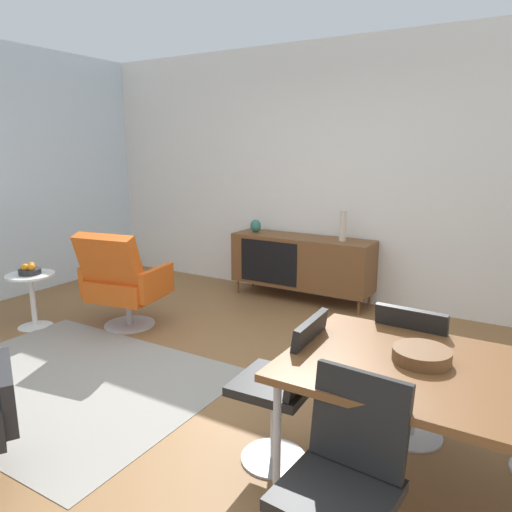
{
  "coord_description": "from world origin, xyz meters",
  "views": [
    {
      "loc": [
        1.98,
        -2.45,
        1.68
      ],
      "look_at": [
        0.09,
        0.7,
        0.85
      ],
      "focal_mm": 33.79,
      "sensor_mm": 36.0,
      "label": 1
    }
  ],
  "objects_px": {
    "side_table_round": "(32,294)",
    "fruit_bowl": "(30,270)",
    "dining_table": "(471,386)",
    "dining_chair_front_left": "(344,481)",
    "dining_chair_back_left": "(414,367)",
    "vase_cobalt": "(256,226)",
    "dining_chair_near_window": "(285,384)",
    "lounge_chair_red": "(123,280)",
    "vase_sculptural_dark": "(343,226)",
    "sideboard": "(301,261)",
    "wooden_bowl_on_table": "(422,355)"
  },
  "relations": [
    {
      "from": "vase_cobalt",
      "to": "dining_table",
      "type": "bearing_deg",
      "value": -45.05
    },
    {
      "from": "dining_chair_front_left",
      "to": "sideboard",
      "type": "bearing_deg",
      "value": 118.19
    },
    {
      "from": "wooden_bowl_on_table",
      "to": "lounge_chair_red",
      "type": "height_order",
      "value": "lounge_chair_red"
    },
    {
      "from": "dining_chair_front_left",
      "to": "dining_chair_near_window",
      "type": "height_order",
      "value": "same"
    },
    {
      "from": "dining_chair_back_left",
      "to": "dining_chair_front_left",
      "type": "xyz_separation_m",
      "value": [
        0.01,
        -1.12,
        0.0
      ]
    },
    {
      "from": "wooden_bowl_on_table",
      "to": "dining_chair_near_window",
      "type": "bearing_deg",
      "value": -176.42
    },
    {
      "from": "vase_cobalt",
      "to": "lounge_chair_red",
      "type": "bearing_deg",
      "value": -105.16
    },
    {
      "from": "dining_chair_back_left",
      "to": "lounge_chair_red",
      "type": "height_order",
      "value": "lounge_chair_red"
    },
    {
      "from": "fruit_bowl",
      "to": "dining_chair_back_left",
      "type": "bearing_deg",
      "value": -0.55
    },
    {
      "from": "sideboard",
      "to": "side_table_round",
      "type": "xyz_separation_m",
      "value": [
        -1.82,
        -2.09,
        -0.12
      ]
    },
    {
      "from": "dining_table",
      "to": "fruit_bowl",
      "type": "height_order",
      "value": "dining_table"
    },
    {
      "from": "lounge_chair_red",
      "to": "dining_chair_back_left",
      "type": "bearing_deg",
      "value": -9.32
    },
    {
      "from": "sideboard",
      "to": "wooden_bowl_on_table",
      "type": "height_order",
      "value": "wooden_bowl_on_table"
    },
    {
      "from": "sideboard",
      "to": "fruit_bowl",
      "type": "distance_m",
      "value": 2.77
    },
    {
      "from": "vase_sculptural_dark",
      "to": "dining_chair_near_window",
      "type": "distance_m",
      "value": 2.81
    },
    {
      "from": "vase_cobalt",
      "to": "fruit_bowl",
      "type": "height_order",
      "value": "vase_cobalt"
    },
    {
      "from": "vase_cobalt",
      "to": "lounge_chair_red",
      "type": "relative_size",
      "value": 0.16
    },
    {
      "from": "vase_sculptural_dark",
      "to": "fruit_bowl",
      "type": "distance_m",
      "value": 3.12
    },
    {
      "from": "side_table_round",
      "to": "dining_chair_near_window",
      "type": "bearing_deg",
      "value": -11.1
    },
    {
      "from": "side_table_round",
      "to": "fruit_bowl",
      "type": "xyz_separation_m",
      "value": [
        0.0,
        -0.0,
        0.24
      ]
    },
    {
      "from": "wooden_bowl_on_table",
      "to": "dining_chair_front_left",
      "type": "xyz_separation_m",
      "value": [
        -0.13,
        -0.6,
        -0.3
      ]
    },
    {
      "from": "dining_table",
      "to": "dining_chair_near_window",
      "type": "relative_size",
      "value": 1.87
    },
    {
      "from": "dining_table",
      "to": "dining_chair_front_left",
      "type": "height_order",
      "value": "dining_chair_front_left"
    },
    {
      "from": "dining_chair_near_window",
      "to": "fruit_bowl",
      "type": "bearing_deg",
      "value": 168.91
    },
    {
      "from": "dining_chair_near_window",
      "to": "fruit_bowl",
      "type": "height_order",
      "value": "dining_chair_near_window"
    },
    {
      "from": "vase_sculptural_dark",
      "to": "sideboard",
      "type": "bearing_deg",
      "value": -179.77
    },
    {
      "from": "vase_sculptural_dark",
      "to": "dining_chair_back_left",
      "type": "xyz_separation_m",
      "value": [
        1.26,
        -2.12,
        -0.41
      ]
    },
    {
      "from": "dining_table",
      "to": "side_table_round",
      "type": "distance_m",
      "value": 3.97
    },
    {
      "from": "vase_cobalt",
      "to": "dining_chair_back_left",
      "type": "distance_m",
      "value": 3.17
    },
    {
      "from": "wooden_bowl_on_table",
      "to": "fruit_bowl",
      "type": "relative_size",
      "value": 1.3
    },
    {
      "from": "dining_chair_back_left",
      "to": "fruit_bowl",
      "type": "height_order",
      "value": "dining_chair_back_left"
    },
    {
      "from": "dining_table",
      "to": "dining_chair_near_window",
      "type": "bearing_deg",
      "value": 179.82
    },
    {
      "from": "wooden_bowl_on_table",
      "to": "lounge_chair_red",
      "type": "bearing_deg",
      "value": 161.58
    },
    {
      "from": "dining_chair_back_left",
      "to": "dining_chair_near_window",
      "type": "bearing_deg",
      "value": -133.94
    },
    {
      "from": "dining_chair_back_left",
      "to": "side_table_round",
      "type": "distance_m",
      "value": 3.55
    },
    {
      "from": "vase_sculptural_dark",
      "to": "fruit_bowl",
      "type": "relative_size",
      "value": 1.62
    },
    {
      "from": "vase_sculptural_dark",
      "to": "side_table_round",
      "type": "relative_size",
      "value": 0.62
    },
    {
      "from": "vase_sculptural_dark",
      "to": "lounge_chair_red",
      "type": "relative_size",
      "value": 0.34
    },
    {
      "from": "wooden_bowl_on_table",
      "to": "dining_chair_back_left",
      "type": "bearing_deg",
      "value": 104.61
    },
    {
      "from": "side_table_round",
      "to": "fruit_bowl",
      "type": "relative_size",
      "value": 2.6
    },
    {
      "from": "sideboard",
      "to": "dining_table",
      "type": "height_order",
      "value": "dining_table"
    },
    {
      "from": "dining_chair_front_left",
      "to": "lounge_chair_red",
      "type": "relative_size",
      "value": 0.9
    },
    {
      "from": "wooden_bowl_on_table",
      "to": "fruit_bowl",
      "type": "xyz_separation_m",
      "value": [
        -3.68,
        0.55,
        -0.21
      ]
    },
    {
      "from": "dining_chair_front_left",
      "to": "wooden_bowl_on_table",
      "type": "bearing_deg",
      "value": 78.15
    },
    {
      "from": "dining_table",
      "to": "side_table_round",
      "type": "height_order",
      "value": "dining_table"
    },
    {
      "from": "vase_cobalt",
      "to": "lounge_chair_red",
      "type": "height_order",
      "value": "lounge_chair_red"
    },
    {
      "from": "vase_cobalt",
      "to": "dining_chair_near_window",
      "type": "distance_m",
      "value": 3.24
    },
    {
      "from": "vase_sculptural_dark",
      "to": "side_table_round",
      "type": "bearing_deg",
      "value": -137.66
    },
    {
      "from": "vase_cobalt",
      "to": "dining_chair_front_left",
      "type": "height_order",
      "value": "vase_cobalt"
    },
    {
      "from": "dining_table",
      "to": "vase_sculptural_dark",
      "type": "bearing_deg",
      "value": 120.96
    }
  ]
}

